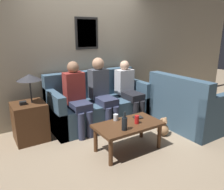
# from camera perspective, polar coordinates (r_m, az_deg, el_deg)

# --- Properties ---
(ground_plane) EXTENTS (16.00, 16.00, 0.00)m
(ground_plane) POSITION_cam_1_polar(r_m,az_deg,el_deg) (4.01, 0.08, -9.37)
(ground_plane) COLOR gray
(wall_back) EXTENTS (9.00, 0.08, 2.60)m
(wall_back) POSITION_cam_1_polar(r_m,az_deg,el_deg) (4.49, -6.67, 10.64)
(wall_back) COLOR #9E937F
(wall_back) RESTS_ON ground_plane
(couch_main) EXTENTS (1.90, 0.86, 0.99)m
(couch_main) POSITION_cam_1_polar(r_m,az_deg,el_deg) (4.29, -3.63, -2.69)
(couch_main) COLOR #385166
(couch_main) RESTS_ON ground_plane
(couch_side) EXTENTS (0.86, 1.29, 0.99)m
(couch_side) POSITION_cam_1_polar(r_m,az_deg,el_deg) (4.29, 18.93, -3.54)
(couch_side) COLOR #385166
(couch_side) RESTS_ON ground_plane
(coffee_table) EXTENTS (1.00, 0.54, 0.42)m
(coffee_table) POSITION_cam_1_polar(r_m,az_deg,el_deg) (3.28, 4.25, -8.49)
(coffee_table) COLOR #4C2D19
(coffee_table) RESTS_ON ground_plane
(side_table_with_lamp) EXTENTS (0.51, 0.51, 1.10)m
(side_table_with_lamp) POSITION_cam_1_polar(r_m,az_deg,el_deg) (3.81, -20.66, -5.66)
(side_table_with_lamp) COLOR #4C2D19
(side_table_with_lamp) RESTS_ON ground_plane
(wine_bottle) EXTENTS (0.08, 0.08, 0.26)m
(wine_bottle) POSITION_cam_1_polar(r_m,az_deg,el_deg) (3.02, 3.28, -7.37)
(wine_bottle) COLOR black
(wine_bottle) RESTS_ON coffee_table
(drinking_glass) EXTENTS (0.07, 0.07, 0.10)m
(drinking_glass) POSITION_cam_1_polar(r_m,az_deg,el_deg) (3.35, 1.00, -5.84)
(drinking_glass) COLOR silver
(drinking_glass) RESTS_ON coffee_table
(book_stack) EXTENTS (0.15, 0.13, 0.02)m
(book_stack) POSITION_cam_1_polar(r_m,az_deg,el_deg) (3.47, 6.83, -5.86)
(book_stack) COLOR black
(book_stack) RESTS_ON coffee_table
(soda_can) EXTENTS (0.07, 0.07, 0.12)m
(soda_can) POSITION_cam_1_polar(r_m,az_deg,el_deg) (3.25, 6.50, -6.38)
(soda_can) COLOR red
(soda_can) RESTS_ON coffee_table
(person_left) EXTENTS (0.34, 0.59, 1.25)m
(person_left) POSITION_cam_1_polar(r_m,az_deg,el_deg) (3.80, -9.18, -0.00)
(person_left) COLOR #2D334C
(person_left) RESTS_ON ground_plane
(person_middle) EXTENTS (0.34, 0.65, 1.28)m
(person_middle) POSITION_cam_1_polar(r_m,az_deg,el_deg) (4.03, -2.69, 1.36)
(person_middle) COLOR #2D334C
(person_middle) RESTS_ON ground_plane
(person_right) EXTENTS (0.34, 0.66, 1.18)m
(person_right) POSITION_cam_1_polar(r_m,az_deg,el_deg) (4.36, 4.30, 1.71)
(person_right) COLOR black
(person_right) RESTS_ON ground_plane
(teddy_bear) EXTENTS (0.21, 0.21, 0.32)m
(teddy_bear) POSITION_cam_1_polar(r_m,az_deg,el_deg) (3.90, 13.16, -8.32)
(teddy_bear) COLOR #A87A51
(teddy_bear) RESTS_ON ground_plane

